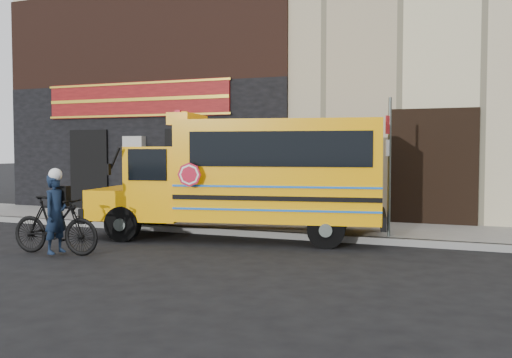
{
  "coord_description": "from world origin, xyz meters",
  "views": [
    {
      "loc": [
        5.11,
        -9.99,
        2.09
      ],
      "look_at": [
        0.46,
        1.85,
        1.43
      ],
      "focal_mm": 40.0,
      "sensor_mm": 36.0,
      "label": 1
    }
  ],
  "objects": [
    {
      "name": "ground",
      "position": [
        0.0,
        0.0,
        0.0
      ],
      "size": [
        120.0,
        120.0,
        0.0
      ],
      "primitive_type": "plane",
      "color": "black",
      "rests_on": "ground"
    },
    {
      "name": "curb",
      "position": [
        0.0,
        2.6,
        0.07
      ],
      "size": [
        40.0,
        0.2,
        0.15
      ],
      "primitive_type": "cube",
      "color": "gray",
      "rests_on": "ground"
    },
    {
      "name": "sidewalk",
      "position": [
        0.0,
        4.1,
        0.07
      ],
      "size": [
        40.0,
        3.0,
        0.15
      ],
      "primitive_type": "cube",
      "color": "#62605B",
      "rests_on": "ground"
    },
    {
      "name": "building",
      "position": [
        -0.04,
        10.45,
        6.13
      ],
      "size": [
        20.0,
        10.7,
        12.0
      ],
      "color": "beige",
      "rests_on": "sidewalk"
    },
    {
      "name": "school_bus",
      "position": [
        0.21,
        2.29,
        1.51
      ],
      "size": [
        7.17,
        3.3,
        2.92
      ],
      "color": "black",
      "rests_on": "ground"
    },
    {
      "name": "sign_pole",
      "position": [
        3.25,
        2.79,
        1.78
      ],
      "size": [
        0.1,
        0.28,
        3.23
      ],
      "color": "#414945",
      "rests_on": "ground"
    },
    {
      "name": "bicycle",
      "position": [
        -2.72,
        -0.98,
        0.58
      ],
      "size": [
        1.98,
        0.68,
        1.17
      ],
      "primitive_type": "imported",
      "rotation": [
        0.0,
        0.0,
        1.64
      ],
      "color": "black",
      "rests_on": "ground"
    },
    {
      "name": "cyclist",
      "position": [
        -2.62,
        -1.07,
        0.78
      ],
      "size": [
        0.39,
        0.58,
        1.56
      ],
      "primitive_type": "imported",
      "rotation": [
        0.0,
        0.0,
        1.54
      ],
      "color": "#101D32",
      "rests_on": "ground"
    }
  ]
}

